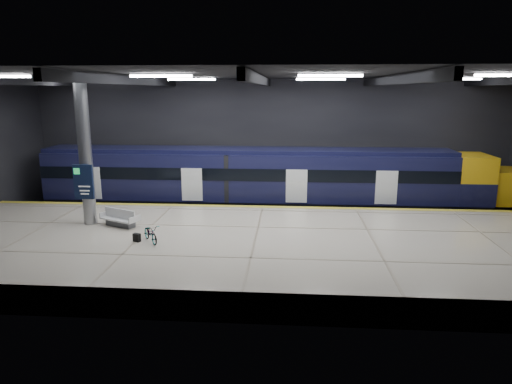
# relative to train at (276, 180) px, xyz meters

# --- Properties ---
(ground) EXTENTS (30.00, 30.00, 0.00)m
(ground) POSITION_rel_train_xyz_m (-0.62, -5.50, -2.06)
(ground) COLOR black
(ground) RESTS_ON ground
(room_shell) EXTENTS (30.10, 16.10, 8.05)m
(room_shell) POSITION_rel_train_xyz_m (-0.62, -5.49, 3.66)
(room_shell) COLOR black
(room_shell) RESTS_ON ground
(platform) EXTENTS (30.00, 11.00, 1.10)m
(platform) POSITION_rel_train_xyz_m (-0.62, -8.00, -1.51)
(platform) COLOR beige
(platform) RESTS_ON ground
(safety_strip) EXTENTS (30.00, 0.40, 0.01)m
(safety_strip) POSITION_rel_train_xyz_m (-0.62, -2.75, -0.95)
(safety_strip) COLOR gold
(safety_strip) RESTS_ON platform
(rails) EXTENTS (30.00, 1.52, 0.16)m
(rails) POSITION_rel_train_xyz_m (-0.62, 0.00, -1.98)
(rails) COLOR gray
(rails) RESTS_ON ground
(train) EXTENTS (29.40, 2.84, 3.79)m
(train) POSITION_rel_train_xyz_m (0.00, 0.00, 0.00)
(train) COLOR black
(train) RESTS_ON ground
(bench) EXTENTS (2.04, 1.50, 0.83)m
(bench) POSITION_rel_train_xyz_m (-7.03, -6.84, -0.67)
(bench) COLOR #595B60
(bench) RESTS_ON platform
(bicycle) EXTENTS (1.26, 1.48, 0.76)m
(bicycle) POSITION_rel_train_xyz_m (-4.94, -8.97, -0.58)
(bicycle) COLOR #99999E
(bicycle) RESTS_ON platform
(pannier_bag) EXTENTS (0.34, 0.28, 0.35)m
(pannier_bag) POSITION_rel_train_xyz_m (-5.54, -8.97, -0.78)
(pannier_bag) COLOR black
(pannier_bag) RESTS_ON platform
(info_column) EXTENTS (0.90, 0.78, 6.90)m
(info_column) POSITION_rel_train_xyz_m (-8.62, -6.52, 2.40)
(info_column) COLOR #9EA0A5
(info_column) RESTS_ON platform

